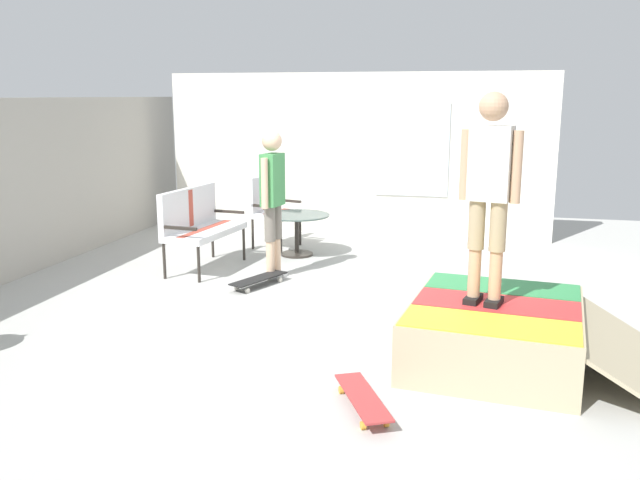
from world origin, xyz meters
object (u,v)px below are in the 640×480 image
patio_table (297,226)px  skateboard_spare (363,398)px  patio_chair_near_house (270,205)px  person_skater (490,183)px  person_watching (273,193)px  skateboard_by_bench (259,279)px  patio_bench (197,221)px  skate_ramp (498,333)px

patio_table → skateboard_spare: size_ratio=1.12×
patio_chair_near_house → person_skater: bearing=-141.0°
patio_table → person_watching: bearing=-178.2°
patio_chair_near_house → skateboard_by_bench: (-2.04, -0.51, -0.53)m
patio_table → person_watching: person_watching is taller
person_skater → skateboard_by_bench: size_ratio=2.07×
patio_bench → person_watching: person_watching is taller
person_watching → skateboard_by_bench: (-0.42, 0.05, -0.95)m
skate_ramp → person_skater: size_ratio=1.28×
person_watching → skateboard_spare: size_ratio=2.18×
patio_chair_near_house → person_skater: size_ratio=0.61×
person_watching → skateboard_by_bench: 1.04m
skate_ramp → patio_chair_near_house: size_ratio=2.11×
patio_table → person_skater: size_ratio=0.53×
skateboard_spare → skateboard_by_bench: bearing=31.6°
patio_table → skateboard_spare: bearing=-158.8°
patio_table → person_watching: 1.33m
patio_bench → skateboard_by_bench: (-0.61, -1.01, -0.53)m
patio_bench → patio_chair_near_house: (1.42, -0.50, -0.00)m
patio_table → person_skater: bearing=-142.8°
skateboard_spare → skate_ramp: bearing=-39.7°
skate_ramp → patio_bench: size_ratio=1.65×
skate_ramp → skateboard_spare: (-1.12, 0.93, -0.17)m
person_watching → person_skater: 3.27m
patio_bench → patio_table: (0.98, -1.02, -0.21)m
person_watching → skateboard_spare: person_watching is taller
person_skater → skateboard_by_bench: person_skater is taller
patio_bench → person_skater: (-2.30, -3.51, 0.87)m
patio_bench → patio_chair_near_house: same height
patio_bench → skateboard_spare: patio_bench is taller
skateboard_by_bench → skateboard_spare: size_ratio=1.01×
person_watching → skate_ramp: bearing=-128.7°
skate_ramp → person_skater: bearing=103.9°
skate_ramp → skateboard_by_bench: skate_ramp is taller
person_skater → skate_ramp: bearing=-76.1°
person_skater → patio_table: bearing=37.2°
person_watching → skateboard_by_bench: person_watching is taller
skate_ramp → person_watching: (2.07, 2.59, 0.78)m
skate_ramp → patio_bench: 4.31m
patio_bench → person_skater: bearing=-123.2°
patio_table → skateboard_by_bench: bearing=179.5°
person_skater → patio_bench: bearing=56.8°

